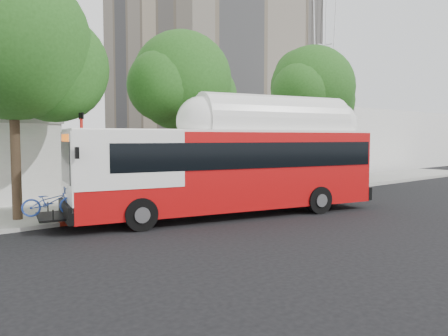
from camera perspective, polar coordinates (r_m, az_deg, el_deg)
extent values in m
plane|color=black|center=(18.60, 7.72, -6.22)|extent=(120.00, 120.00, 0.00)
cube|color=gray|center=(23.42, -4.09, -3.90)|extent=(60.00, 5.00, 0.15)
cube|color=gray|center=(21.38, -0.02, -4.65)|extent=(60.00, 0.30, 0.15)
cube|color=maroon|center=(19.62, -6.81, -5.44)|extent=(10.00, 0.32, 0.16)
cylinder|color=#2D2116|center=(18.43, -25.60, 2.83)|extent=(0.36, 0.36, 6.08)
sphere|color=#1F4C15|center=(18.76, -25.97, 14.51)|extent=(5.80, 5.80, 5.80)
sphere|color=#1F4C15|center=(19.27, -21.33, 12.06)|extent=(4.35, 4.35, 4.35)
cylinder|color=#2D2116|center=(22.22, -5.47, 2.51)|extent=(0.36, 0.36, 5.44)
sphere|color=#1F4C15|center=(22.39, -5.53, 11.24)|extent=(5.00, 5.00, 5.00)
sphere|color=#1F4C15|center=(23.28, -2.96, 9.30)|extent=(3.75, 3.75, 3.75)
cylinder|color=#2D2116|center=(28.92, 11.39, 3.11)|extent=(0.36, 0.36, 5.76)
sphere|color=#1F4C15|center=(29.09, 11.49, 10.22)|extent=(5.40, 5.40, 5.40)
sphere|color=#1F4C15|center=(30.31, 12.95, 8.57)|extent=(4.05, 4.05, 4.05)
cube|color=tan|center=(53.14, -1.78, 19.51)|extent=(18.00, 18.00, 35.00)
cube|color=silver|center=(51.93, 17.22, 3.50)|extent=(20.00, 12.00, 6.00)
cube|color=#B00C0D|center=(18.28, 0.78, -0.23)|extent=(13.23, 5.66, 3.13)
cube|color=black|center=(18.50, 2.26, 1.82)|extent=(11.99, 5.43, 1.02)
cube|color=white|center=(18.24, 0.78, 4.80)|extent=(13.21, 5.57, 0.11)
cube|color=white|center=(19.33, 6.49, 5.56)|extent=(7.21, 3.66, 0.59)
cube|color=black|center=(16.48, -21.72, -5.90)|extent=(1.28, 2.08, 0.06)
imported|color=#223E9B|center=(16.40, -21.76, -4.11)|extent=(1.05, 1.95, 0.97)
cylinder|color=red|center=(17.90, -18.00, -0.29)|extent=(0.12, 0.12, 4.03)
cube|color=black|center=(17.87, -18.15, 6.49)|extent=(0.05, 0.40, 0.25)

